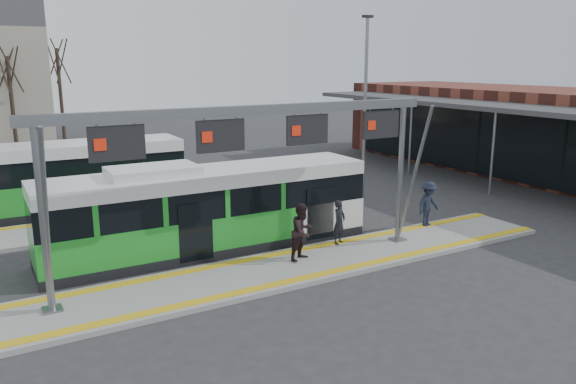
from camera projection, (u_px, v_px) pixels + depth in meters
name	position (u px, v px, depth m)	size (l,w,h in m)	color
ground	(271.00, 274.00, 17.94)	(120.00, 120.00, 0.00)	#2D2D30
platform_main	(271.00, 272.00, 17.92)	(22.00, 3.00, 0.15)	gray
platform_second	(90.00, 227.00, 22.70)	(20.00, 3.00, 0.15)	gray
tactile_main	(271.00, 269.00, 17.90)	(22.00, 2.65, 0.02)	gold
tactile_second	(85.00, 218.00, 23.64)	(20.00, 0.35, 0.02)	gold
gantry	(256.00, 140.00, 17.00)	(13.00, 1.68, 5.20)	slate
hero_bus	(208.00, 210.00, 19.92)	(11.75, 2.64, 3.22)	black
bg_bus_green	(38.00, 181.00, 24.46)	(12.48, 3.03, 3.10)	black
passenger_a	(339.00, 222.00, 20.25)	(0.59, 0.39, 1.62)	black
passenger_b	(302.00, 232.00, 18.61)	(0.94, 0.73, 1.93)	black
passenger_c	(428.00, 204.00, 22.41)	(1.18, 0.68, 1.82)	#1A2030
tree_left	(8.00, 70.00, 38.99)	(1.40, 1.40, 7.88)	#382B21
tree_mid	(58.00, 62.00, 43.95)	(1.40, 1.40, 8.60)	#382B21
lamp_east	(365.00, 105.00, 26.85)	(0.50, 0.25, 8.70)	slate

